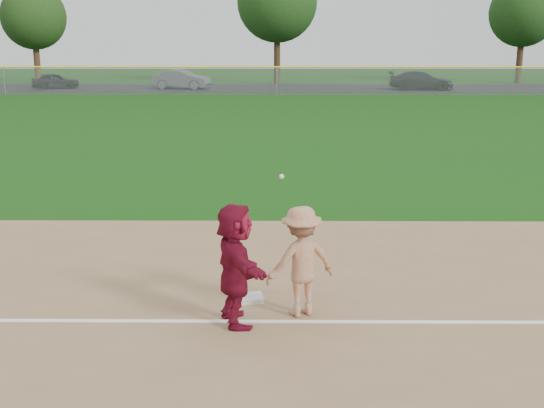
{
  "coord_description": "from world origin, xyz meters",
  "views": [
    {
      "loc": [
        0.11,
        -10.44,
        4.27
      ],
      "look_at": [
        0.0,
        1.5,
        1.3
      ],
      "focal_mm": 45.0,
      "sensor_mm": 36.0,
      "label": 1
    }
  ],
  "objects_px": {
    "car_right": "(421,80)",
    "car_mid": "(182,79)",
    "first_base": "(251,298)",
    "car_left": "(55,81)",
    "base_runner": "(235,264)"
  },
  "relations": [
    {
      "from": "first_base",
      "to": "car_mid",
      "type": "xyz_separation_m",
      "value": [
        -7.38,
        45.31,
        0.72
      ]
    },
    {
      "from": "base_runner",
      "to": "car_right",
      "type": "distance_m",
      "value": 47.13
    },
    {
      "from": "car_right",
      "to": "first_base",
      "type": "bearing_deg",
      "value": 171.94
    },
    {
      "from": "base_runner",
      "to": "car_mid",
      "type": "relative_size",
      "value": 0.4
    },
    {
      "from": "base_runner",
      "to": "car_mid",
      "type": "xyz_separation_m",
      "value": [
        -7.19,
        46.21,
        -0.18
      ]
    },
    {
      "from": "first_base",
      "to": "car_right",
      "type": "height_order",
      "value": "car_right"
    },
    {
      "from": "car_mid",
      "to": "car_right",
      "type": "distance_m",
      "value": 19.21
    },
    {
      "from": "base_runner",
      "to": "car_left",
      "type": "xyz_separation_m",
      "value": [
        -17.53,
        46.44,
        -0.31
      ]
    },
    {
      "from": "car_right",
      "to": "base_runner",
      "type": "bearing_deg",
      "value": 171.99
    },
    {
      "from": "first_base",
      "to": "car_left",
      "type": "bearing_deg",
      "value": 111.26
    },
    {
      "from": "first_base",
      "to": "car_left",
      "type": "distance_m",
      "value": 48.87
    },
    {
      "from": "car_right",
      "to": "car_mid",
      "type": "bearing_deg",
      "value": 94.88
    },
    {
      "from": "first_base",
      "to": "car_left",
      "type": "height_order",
      "value": "car_left"
    },
    {
      "from": "car_left",
      "to": "base_runner",
      "type": "bearing_deg",
      "value": 177.38
    },
    {
      "from": "car_left",
      "to": "car_mid",
      "type": "relative_size",
      "value": 0.8
    }
  ]
}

